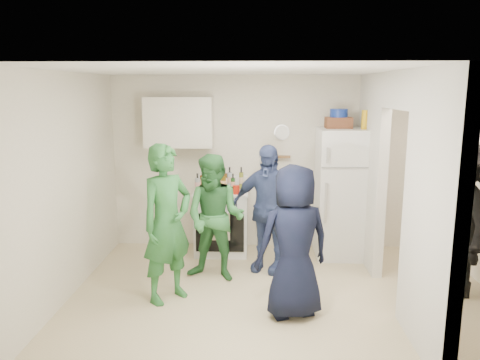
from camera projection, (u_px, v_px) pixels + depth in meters
The scene contains 32 objects.
floor at pixel (282, 294), 5.36m from camera, with size 4.80×4.80×0.00m, color #C8B88D.
wall_back at pixel (278, 163), 6.79m from camera, with size 4.80×4.80×0.00m, color silver.
wall_front at pixel (297, 235), 3.45m from camera, with size 4.80×4.80×0.00m, color silver.
wall_left at pixel (69, 186), 5.21m from camera, with size 3.40×3.40×0.00m, color silver.
ceiling at pixel (286, 70), 4.88m from camera, with size 4.80×4.80×0.00m, color white.
partition_pier_back at pixel (371, 171), 6.15m from camera, with size 0.12×1.20×2.50m, color silver.
partition_pier_front at pixel (432, 215), 4.00m from camera, with size 0.12×1.20×2.50m, color silver.
partition_header at pixel (401, 90), 4.87m from camera, with size 0.12×1.00×0.40m, color silver.
stove at pixel (222, 222), 6.65m from camera, with size 0.76×0.63×0.90m, color white.
upper_cabinet at pixel (179, 122), 6.55m from camera, with size 0.95×0.34×0.70m, color silver.
fridge at pixel (343, 193), 6.47m from camera, with size 0.73×0.71×1.78m, color white.
wicker_basket at pixel (338, 123), 6.34m from camera, with size 0.35×0.25×0.15m, color brown.
blue_bowl at pixel (339, 113), 6.31m from camera, with size 0.24×0.24×0.11m, color navy.
yellow_cup_stack_top at pixel (365, 120), 6.17m from camera, with size 0.09×0.09×0.25m, color gold.
wall_clock at pixel (282, 132), 6.68m from camera, with size 0.22×0.22×0.03m, color white.
spice_shelf at pixel (278, 157), 6.72m from camera, with size 0.35×0.08×0.03m, color olive.
yellow_cup_stack_stove at pixel (211, 185), 6.32m from camera, with size 0.09×0.09×0.25m, color yellow.
red_cup at pixel (236, 190), 6.34m from camera, with size 0.09×0.09×0.12m, color #AD1C0B.
person_green_left at pixel (167, 224), 5.08m from camera, with size 0.64×0.42×1.74m, color #2C6F3A.
person_green_center at pixel (215, 218), 5.65m from camera, with size 0.75×0.59×1.55m, color #367B3C.
person_denim at pixel (267, 208), 5.93m from camera, with size 0.96×0.40×1.64m, color #39487D.
person_navy at pixel (294, 242), 4.73m from camera, with size 0.77×0.50×1.58m, color black.
person_nook at pixel (459, 220), 5.21m from camera, with size 1.14×0.65×1.76m, color black.
bottle_a at pixel (202, 180), 6.67m from camera, with size 0.07×0.07×0.26m, color brown.
bottle_b at pixel (208, 182), 6.47m from camera, with size 0.07×0.07×0.28m, color #153F15.
bottle_c at pixel (218, 178), 6.70m from camera, with size 0.08×0.08×0.30m, color #98A0A5.
bottle_d at pixel (223, 181), 6.47m from camera, with size 0.08×0.08×0.29m, color #57430F.
bottle_e at pixel (230, 178), 6.68m from camera, with size 0.07×0.07×0.31m, color #ACB4BF.
bottle_f at pixel (233, 182), 6.55m from camera, with size 0.06×0.06×0.24m, color #194318.
bottle_g at pixel (241, 178), 6.65m from camera, with size 0.06×0.06×0.32m, color olive.
bottle_h at pixel (198, 183), 6.45m from camera, with size 0.07×0.07×0.27m, color #9A9EA5.
bottle_i at pixel (224, 179), 6.63m from camera, with size 0.08×0.08×0.31m, color #492B0C.
Camera 1 is at (-0.29, -5.02, 2.31)m, focal length 35.00 mm.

